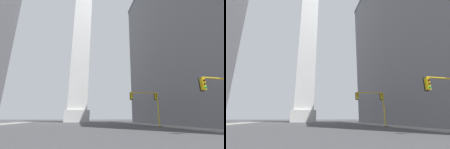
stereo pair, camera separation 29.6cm
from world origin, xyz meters
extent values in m
cube|color=gray|center=(17.34, 22.22, 0.07)|extent=(5.00, 74.06, 0.15)
cube|color=slate|center=(27.62, 25.38, 21.20)|extent=(19.39, 43.19, 42.40)
cube|color=silver|center=(0.00, 61.72, 2.23)|extent=(9.39, 9.39, 4.47)
cube|color=silver|center=(0.00, 61.72, 35.73)|extent=(7.51, 7.51, 62.52)
cylinder|color=yellow|center=(13.31, 9.87, 5.17)|extent=(3.58, 0.14, 0.14)
cube|color=yellow|center=(11.52, 9.87, 4.50)|extent=(0.37, 0.37, 1.10)
cube|color=black|center=(11.50, 10.05, 4.50)|extent=(0.58, 0.08, 1.32)
sphere|color=#410907|center=(11.54, 9.68, 4.84)|extent=(0.22, 0.22, 0.22)
sphere|color=#483506|center=(11.54, 9.68, 4.50)|extent=(0.22, 0.22, 0.22)
sphere|color=green|center=(11.54, 9.68, 4.16)|extent=(0.22, 0.22, 0.22)
cylinder|color=yellow|center=(14.48, 23.65, 3.01)|extent=(0.18, 0.18, 6.03)
cylinder|color=#262626|center=(14.48, 23.65, 0.05)|extent=(0.40, 0.40, 0.10)
cube|color=yellow|center=(14.19, 23.65, 5.33)|extent=(0.37, 0.37, 1.10)
cube|color=black|center=(14.17, 23.83, 5.33)|extent=(0.58, 0.09, 1.32)
sphere|color=#410907|center=(14.21, 23.46, 5.67)|extent=(0.22, 0.22, 0.22)
sphere|color=#483506|center=(14.21, 23.46, 5.33)|extent=(0.22, 0.22, 0.22)
sphere|color=green|center=(14.21, 23.46, 4.99)|extent=(0.22, 0.22, 0.22)
cylinder|color=yellow|center=(11.97, 23.65, 5.93)|extent=(5.01, 0.14, 0.14)
sphere|color=yellow|center=(14.48, 23.65, 5.93)|extent=(0.18, 0.18, 0.18)
cube|color=yellow|center=(9.47, 23.65, 5.26)|extent=(0.37, 0.37, 1.10)
cube|color=black|center=(9.45, 23.83, 5.26)|extent=(0.58, 0.09, 1.32)
sphere|color=#410907|center=(9.49, 23.46, 5.60)|extent=(0.22, 0.22, 0.22)
sphere|color=#483506|center=(9.49, 23.46, 5.26)|extent=(0.22, 0.22, 0.22)
sphere|color=green|center=(9.49, 23.46, 4.92)|extent=(0.22, 0.22, 0.22)
camera|label=1|loc=(0.24, -1.61, 1.45)|focal=24.00mm
camera|label=2|loc=(0.53, -1.67, 1.45)|focal=24.00mm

